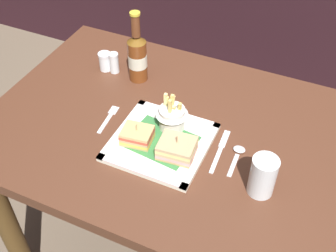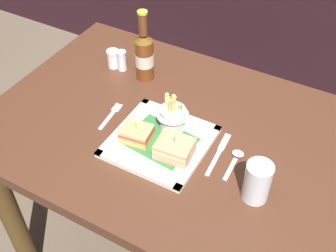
# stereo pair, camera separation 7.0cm
# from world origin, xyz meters

# --- Properties ---
(dining_table) EXTENTS (1.16, 0.79, 0.75)m
(dining_table) POSITION_xyz_m (0.00, 0.00, 0.62)
(dining_table) COLOR #502D1D
(dining_table) RESTS_ON ground_plane
(square_plate) EXTENTS (0.27, 0.27, 0.02)m
(square_plate) POSITION_xyz_m (-0.01, -0.08, 0.76)
(square_plate) COLOR white
(square_plate) RESTS_ON dining_table
(sandwich_half_left) EXTENTS (0.09, 0.08, 0.07)m
(sandwich_half_left) POSITION_xyz_m (-0.07, -0.10, 0.79)
(sandwich_half_left) COLOR tan
(sandwich_half_left) RESTS_ON square_plate
(sandwich_half_right) EXTENTS (0.11, 0.09, 0.07)m
(sandwich_half_right) POSITION_xyz_m (0.05, -0.10, 0.79)
(sandwich_half_right) COLOR tan
(sandwich_half_right) RESTS_ON square_plate
(fries_cup) EXTENTS (0.10, 0.10, 0.12)m
(fries_cup) POSITION_xyz_m (-0.01, -0.01, 0.81)
(fries_cup) COLOR silver
(fries_cup) RESTS_ON square_plate
(beer_bottle) EXTENTS (0.06, 0.06, 0.25)m
(beer_bottle) POSITION_xyz_m (-0.21, 0.18, 0.85)
(beer_bottle) COLOR brown
(beer_bottle) RESTS_ON dining_table
(water_glass) EXTENTS (0.07, 0.07, 0.12)m
(water_glass) POSITION_xyz_m (0.30, -0.12, 0.80)
(water_glass) COLOR silver
(water_glass) RESTS_ON dining_table
(fork) EXTENTS (0.03, 0.13, 0.00)m
(fork) POSITION_xyz_m (-0.20, -0.04, 0.76)
(fork) COLOR silver
(fork) RESTS_ON dining_table
(knife) EXTENTS (0.03, 0.18, 0.00)m
(knife) POSITION_xyz_m (0.15, -0.03, 0.76)
(knife) COLOR silver
(knife) RESTS_ON dining_table
(spoon) EXTENTS (0.04, 0.12, 0.01)m
(spoon) POSITION_xyz_m (0.21, -0.02, 0.76)
(spoon) COLOR silver
(spoon) RESTS_ON dining_table
(salt_shaker) EXTENTS (0.04, 0.04, 0.07)m
(salt_shaker) POSITION_xyz_m (-0.34, 0.17, 0.78)
(salt_shaker) COLOR silver
(salt_shaker) RESTS_ON dining_table
(pepper_shaker) EXTENTS (0.03, 0.03, 0.07)m
(pepper_shaker) POSITION_xyz_m (-0.31, 0.17, 0.79)
(pepper_shaker) COLOR silver
(pepper_shaker) RESTS_ON dining_table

